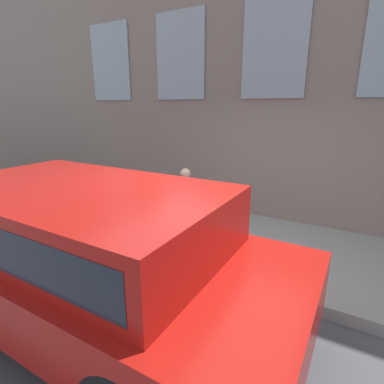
# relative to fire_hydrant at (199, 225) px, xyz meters

# --- Properties ---
(ground_plane) EXTENTS (80.00, 80.00, 0.00)m
(ground_plane) POSITION_rel_fire_hydrant_xyz_m (-0.53, -0.43, -0.56)
(ground_plane) COLOR #47474C
(sidewalk) EXTENTS (2.47, 60.00, 0.16)m
(sidewalk) POSITION_rel_fire_hydrant_xyz_m (0.70, -0.43, -0.48)
(sidewalk) COLOR gray
(sidewalk) RESTS_ON ground_plane
(fire_hydrant) EXTENTS (0.33, 0.44, 0.78)m
(fire_hydrant) POSITION_rel_fire_hydrant_xyz_m (0.00, 0.00, 0.00)
(fire_hydrant) COLOR gold
(fire_hydrant) RESTS_ON sidewalk
(person) EXTENTS (0.27, 0.18, 1.13)m
(person) POSITION_rel_fire_hydrant_xyz_m (0.56, 0.58, 0.28)
(person) COLOR #726651
(person) RESTS_ON sidewalk
(parked_truck_red_near) EXTENTS (1.96, 4.80, 1.56)m
(parked_truck_red_near) POSITION_rel_fire_hydrant_xyz_m (-1.82, 0.45, 0.37)
(parked_truck_red_near) COLOR black
(parked_truck_red_near) RESTS_ON ground_plane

